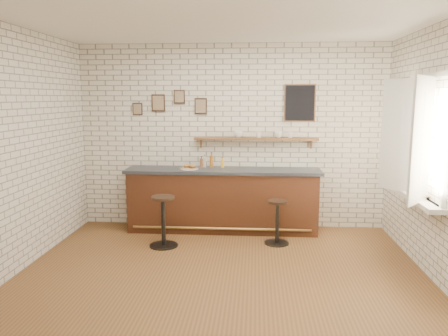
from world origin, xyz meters
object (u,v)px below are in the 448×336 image
(bar_stool_left, at_px, (163,220))
(shelf_cup_c, at_px, (279,134))
(bitters_bottle_white, at_px, (205,162))
(bar_stool_right, at_px, (277,221))
(shelf_cup_b, at_px, (259,135))
(book_upper, at_px, (415,194))
(book_lower, at_px, (415,195))
(bitters_bottle_amber, at_px, (212,161))
(condiment_bottle_yellow, at_px, (222,163))
(bitters_bottle_brown, at_px, (202,163))
(shelf_cup_a, at_px, (239,134))
(bar_counter, at_px, (223,200))
(sandwich_plate, at_px, (189,169))
(ciabatta_sandwich, at_px, (190,166))
(shelf_cup_d, at_px, (291,135))

(bar_stool_left, bearing_deg, shelf_cup_c, 31.62)
(bitters_bottle_white, bearing_deg, bar_stool_right, -33.80)
(bar_stool_left, distance_m, shelf_cup_b, 2.07)
(bitters_bottle_white, distance_m, book_upper, 3.23)
(book_lower, bearing_deg, bitters_bottle_amber, 145.92)
(shelf_cup_b, bearing_deg, condiment_bottle_yellow, 113.92)
(bitters_bottle_brown, bearing_deg, shelf_cup_a, 3.19)
(bar_stool_left, xyz_separation_m, book_lower, (3.30, -0.57, 0.54))
(bitters_bottle_amber, bearing_deg, shelf_cup_b, 2.51)
(bitters_bottle_brown, height_order, book_lower, bitters_bottle_brown)
(bitters_bottle_amber, xyz_separation_m, book_lower, (2.69, -1.57, -0.17))
(shelf_cup_c, bearing_deg, bar_counter, 109.77)
(condiment_bottle_yellow, relative_size, book_lower, 0.68)
(sandwich_plate, bearing_deg, shelf_cup_c, 10.18)
(bar_stool_left, bearing_deg, ciabatta_sandwich, 70.42)
(shelf_cup_a, xyz_separation_m, book_upper, (2.26, -1.63, -0.59))
(ciabatta_sandwich, distance_m, condiment_bottle_yellow, 0.55)
(bitters_bottle_white, height_order, shelf_cup_a, shelf_cup_a)
(sandwich_plate, bearing_deg, shelf_cup_d, 9.00)
(bar_stool_left, xyz_separation_m, shelf_cup_b, (1.37, 1.04, 1.15))
(bitters_bottle_brown, distance_m, book_upper, 3.27)
(bar_stool_right, relative_size, book_lower, 2.68)
(ciabatta_sandwich, xyz_separation_m, bitters_bottle_brown, (0.16, 0.22, 0.03))
(shelf_cup_b, distance_m, shelf_cup_d, 0.51)
(sandwich_plate, height_order, condiment_bottle_yellow, condiment_bottle_yellow)
(shelf_cup_d, bearing_deg, bar_stool_left, -174.59)
(bar_counter, xyz_separation_m, shelf_cup_d, (1.08, 0.20, 1.04))
(bar_counter, bearing_deg, book_upper, -29.70)
(sandwich_plate, height_order, book_upper, sandwich_plate)
(bitters_bottle_brown, xyz_separation_m, bar_stool_right, (1.21, -0.78, -0.73))
(bar_stool_left, relative_size, book_upper, 3.00)
(shelf_cup_a, bearing_deg, shelf_cup_c, -23.21)
(bitters_bottle_brown, relative_size, book_lower, 0.74)
(bar_stool_left, relative_size, shelf_cup_a, 5.54)
(bitters_bottle_brown, distance_m, bitters_bottle_white, 0.05)
(bitters_bottle_amber, xyz_separation_m, book_upper, (2.69, -1.59, -0.15))
(bitters_bottle_amber, bearing_deg, ciabatta_sandwich, -145.77)
(bar_stool_right, xyz_separation_m, shelf_cup_d, (0.23, 0.81, 1.19))
(sandwich_plate, distance_m, bar_stool_left, 1.03)
(shelf_cup_d, bearing_deg, bitters_bottle_brown, 157.79)
(shelf_cup_c, bearing_deg, bitters_bottle_amber, 98.81)
(shelf_cup_a, distance_m, book_lower, 2.84)
(sandwich_plate, xyz_separation_m, ciabatta_sandwich, (0.01, -0.00, 0.04))
(shelf_cup_c, relative_size, book_lower, 0.54)
(bar_stool_left, bearing_deg, bitters_bottle_brown, 66.39)
(ciabatta_sandwich, relative_size, bar_stool_right, 0.33)
(bitters_bottle_brown, height_order, bitters_bottle_amber, bitters_bottle_amber)
(bitters_bottle_brown, xyz_separation_m, shelf_cup_c, (1.25, 0.03, 0.47))
(bitters_bottle_brown, xyz_separation_m, bitters_bottle_white, (0.05, 0.00, 0.01))
(bitters_bottle_brown, bearing_deg, condiment_bottle_yellow, 0.00)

